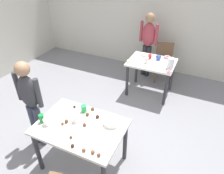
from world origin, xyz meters
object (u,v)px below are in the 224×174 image
dining_table_near (81,132)px  person_girl_near (30,99)px  person_adult_far (148,40)px  mixing_bowl (111,122)px  dining_table_far (151,67)px  pitcher_far (171,63)px  soda_can (42,118)px  chair_far_table (164,60)px

dining_table_near → person_girl_near: bearing=176.7°
person_adult_far → mixing_bowl: (0.33, -2.66, -0.12)m
dining_table_near → mixing_bowl: mixing_bowl is taller
dining_table_far → pitcher_far: bearing=-17.4°
mixing_bowl → dining_table_near: bearing=-150.3°
mixing_bowl → person_adult_far: bearing=97.0°
dining_table_near → soda_can: soda_can is taller
mixing_bowl → pitcher_far: size_ratio=1.00×
dining_table_near → pitcher_far: bearing=70.8°
chair_far_table → mixing_bowl: (-0.09, -2.68, 0.29)m
chair_far_table → person_girl_near: person_girl_near is taller
chair_far_table → soda_can: bearing=-107.0°
soda_can → person_girl_near: bearing=151.1°
soda_can → mixing_bowl: bearing=22.5°
dining_table_far → chair_far_table: size_ratio=1.06×
dining_table_near → pitcher_far: size_ratio=5.52×
mixing_bowl → chair_far_table: bearing=88.1°
pitcher_far → dining_table_near: bearing=-109.2°
chair_far_table → person_adult_far: person_adult_far is taller
chair_far_table → person_adult_far: (-0.41, -0.02, 0.41)m
dining_table_far → pitcher_far: (0.39, -0.12, 0.23)m
chair_far_table → dining_table_far: bearing=-98.9°
dining_table_near → chair_far_table: size_ratio=1.29×
chair_far_table → mixing_bowl: chair_far_table is taller
dining_table_far → soda_can: soda_can is taller
person_adult_far → chair_far_table: bearing=2.8°
chair_far_table → person_girl_near: bearing=-114.3°
dining_table_far → mixing_bowl: 1.97m
dining_table_near → chair_far_table: bearing=81.4°
dining_table_near → mixing_bowl: bearing=29.7°
dining_table_near → mixing_bowl: 0.43m
pitcher_far → mixing_bowl: bearing=-101.1°
dining_table_far → person_adult_far: person_adult_far is taller
dining_table_far → person_adult_far: (-0.30, 0.69, 0.28)m
person_adult_far → mixing_bowl: bearing=-83.0°
chair_far_table → pitcher_far: pitcher_far is taller
dining_table_far → person_adult_far: bearing=113.8°
chair_far_table → soda_can: size_ratio=7.13×
dining_table_near → mixing_bowl: size_ratio=5.53×
mixing_bowl → soda_can: size_ratio=1.67×
person_girl_near → person_adult_far: person_adult_far is taller
dining_table_far → person_girl_near: size_ratio=0.63×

